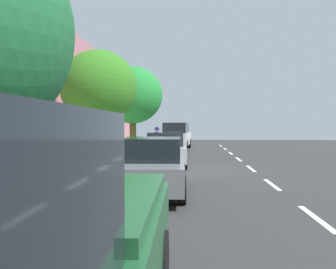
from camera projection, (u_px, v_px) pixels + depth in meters
name	position (u px, v px, depth m)	size (l,w,h in m)	color
ground	(184.00, 170.00, 15.47)	(59.27, 59.27, 0.00)	#303030
sidewalk	(97.00, 168.00, 15.70)	(3.26, 37.04, 0.12)	#95AF8D
curb_edge	(137.00, 168.00, 15.59)	(0.16, 37.04, 0.12)	gray
lane_stripe_centre	(251.00, 169.00, 15.90)	(0.14, 35.80, 0.01)	white
lane_stripe_bike_edge	(172.00, 170.00, 15.50)	(0.12, 37.04, 0.01)	white
building_facade	(52.00, 94.00, 15.74)	(0.50, 37.04, 6.28)	#B46C78
parked_suv_white_nearest	(176.00, 136.00, 28.19)	(2.21, 4.82, 1.99)	white
parked_sedan_silver_second	(165.00, 149.00, 16.97)	(2.07, 4.51, 1.52)	#B7BABF
parked_sedan_grey_mid	(152.00, 166.00, 10.21)	(1.94, 4.45, 1.52)	slate
bicycle_at_curb	(160.00, 151.00, 21.08)	(1.77, 0.46, 0.80)	black
cyclist_with_backpack	(156.00, 138.00, 21.53)	(0.46, 0.61, 1.74)	#C6B284
street_tree_near_cyclist	(133.00, 95.00, 22.91)	(3.63, 3.63, 5.28)	brown
street_tree_mid_block	(99.00, 87.00, 14.52)	(2.97, 2.97, 4.63)	brown
pedestrian_on_phone	(36.00, 156.00, 9.45)	(0.46, 0.48, 1.72)	black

